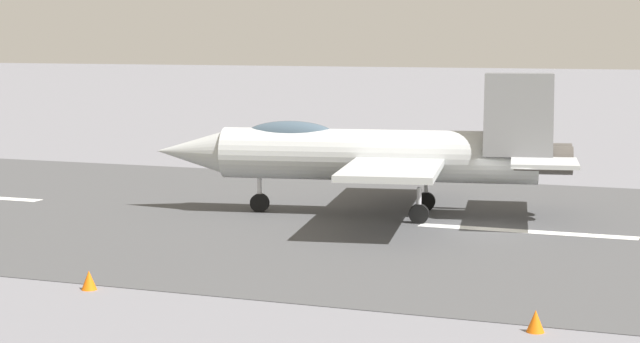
% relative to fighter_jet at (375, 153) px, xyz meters
% --- Properties ---
extents(ground_plane, '(400.00, 400.00, 0.00)m').
position_rel_fighter_jet_xyz_m(ground_plane, '(-5.43, 1.54, -2.49)').
color(ground_plane, slate).
extents(runway_strip, '(240.00, 26.00, 0.02)m').
position_rel_fighter_jet_xyz_m(runway_strip, '(-5.45, 1.54, -2.48)').
color(runway_strip, '#464648').
rests_on(runway_strip, ground).
extents(fighter_jet, '(17.32, 13.91, 5.69)m').
position_rel_fighter_jet_xyz_m(fighter_jet, '(0.00, 0.00, 0.00)').
color(fighter_jet, '#B2B5B6').
rests_on(fighter_jet, ground).
extents(marker_cone_near, '(0.44, 0.44, 0.55)m').
position_rel_fighter_jet_xyz_m(marker_cone_near, '(-8.95, 15.03, -2.21)').
color(marker_cone_near, orange).
rests_on(marker_cone_near, ground).
extents(marker_cone_mid, '(0.44, 0.44, 0.55)m').
position_rel_fighter_jet_xyz_m(marker_cone_mid, '(3.59, 15.03, -2.21)').
color(marker_cone_mid, orange).
rests_on(marker_cone_mid, ground).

